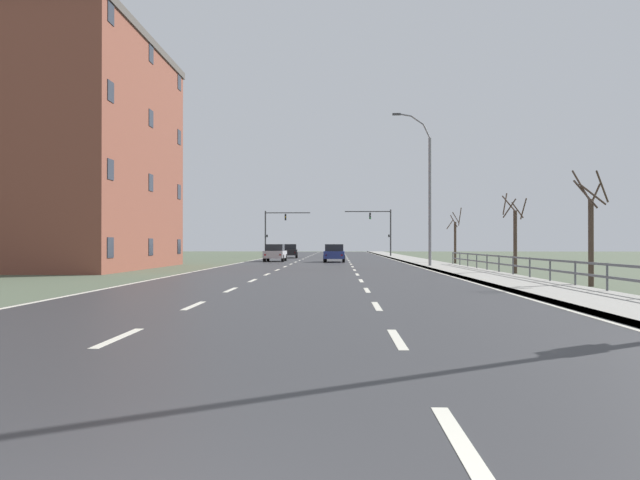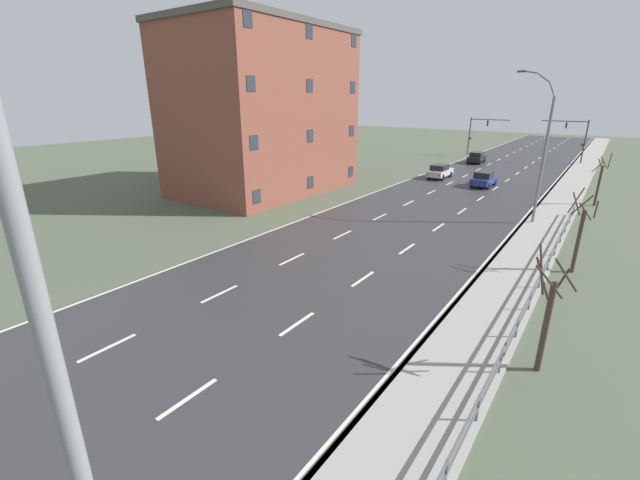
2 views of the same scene
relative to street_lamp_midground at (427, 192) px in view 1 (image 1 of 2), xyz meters
The scene contains 14 objects.
ground_plane 12.49m from the street_lamp_midground, 130.84° to the left, with size 160.00×160.00×0.12m.
road_asphalt_strip 22.48m from the street_lamp_midground, 109.83° to the left, with size 14.00×120.00×0.03m.
sidewalk_right 21.23m from the street_lamp_midground, 87.21° to the left, with size 3.00×120.00×0.12m.
guardrail 15.47m from the street_lamp_midground, 80.58° to the right, with size 0.07×36.91×1.00m.
street_lamp_midground is the anchor object (origin of this frame).
traffic_signal_right 35.26m from the street_lamp_midground, 91.04° to the left, with size 5.80×0.36×5.91m.
traffic_signal_left 38.60m from the street_lamp_midground, 111.60° to the left, with size 5.78×0.36×5.79m.
car_far_right 13.97m from the street_lamp_midground, 118.86° to the left, with size 1.88×4.12×1.57m.
car_mid_centre 18.44m from the street_lamp_midground, 131.14° to the left, with size 1.87×4.12×1.57m.
car_far_left 30.27m from the street_lamp_midground, 112.81° to the left, with size 2.00×4.19×1.57m.
brick_building 23.96m from the street_lamp_midground, behind, with size 11.20×16.91×14.99m.
bare_tree_near 19.41m from the street_lamp_midground, 79.76° to the right, with size 1.31×1.06×4.40m.
bare_tree_mid 9.75m from the street_lamp_midground, 67.93° to the right, with size 1.25×1.52×4.42m.
bare_tree_far 10.09m from the street_lamp_midground, 68.23° to the left, with size 1.18×1.23×4.58m.
Camera 1 is at (1.36, -2.89, 1.60)m, focal length 34.75 mm.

